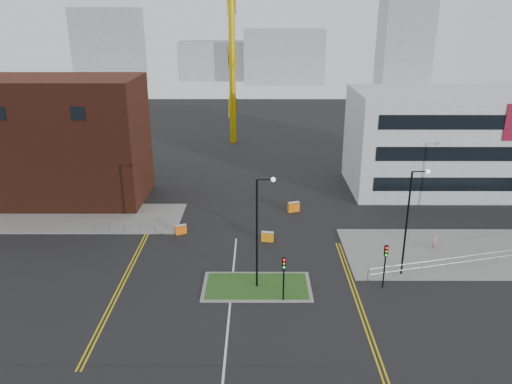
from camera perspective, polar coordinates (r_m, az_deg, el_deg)
ground at (r=33.76m, az=-3.49°, el=-17.69°), size 200.00×200.00×0.00m
pavement_left at (r=57.26m, az=-22.51°, el=-2.74°), size 28.00×8.00×0.12m
pavement_right at (r=49.77m, az=23.95°, el=-6.33°), size 24.00×10.00×0.12m
island_kerb at (r=40.32m, az=0.10°, el=-10.74°), size 8.60×4.60×0.08m
grass_island at (r=40.31m, az=0.10°, el=-10.72°), size 8.00×4.00×0.12m
brick_building at (r=61.71m, az=-23.86°, el=5.29°), size 24.20×10.07×14.24m
office_block at (r=65.06m, az=21.88°, el=5.46°), size 25.00×12.20×12.00m
streetlamp_island at (r=37.88m, az=0.43°, el=-3.72°), size 1.46×0.36×9.18m
streetlamp_right_near at (r=41.55m, az=17.22°, el=-2.47°), size 1.46×0.36×9.18m
traffic_light_island at (r=37.37m, az=3.20°, el=-8.96°), size 0.28×0.33×3.65m
traffic_light_right at (r=40.33m, az=14.57°, el=-7.34°), size 0.28×0.33×3.65m
railing_left at (r=50.62m, az=-14.81°, el=-3.91°), size 6.05×0.05×1.10m
railing_right at (r=46.83m, az=23.55°, el=-6.93°), size 19.05×5.05×1.10m
centre_line at (r=35.36m, az=-3.29°, el=-15.71°), size 0.15×30.00×0.01m
yellow_left_a at (r=43.50m, az=-14.74°, el=-9.07°), size 0.12×24.00×0.01m
yellow_left_b at (r=43.42m, az=-14.35°, el=-9.09°), size 0.12×24.00×0.01m
yellow_right_a at (r=39.35m, az=11.33°, el=-12.08°), size 0.12×20.00×0.01m
yellow_right_b at (r=39.40m, az=11.77°, el=-12.06°), size 0.12×20.00×0.01m
skyline_a at (r=152.93m, az=-16.40°, el=15.45°), size 18.00×12.00×22.00m
skyline_b at (r=157.44m, az=3.17°, el=15.19°), size 24.00×12.00×16.00m
skyline_c at (r=157.84m, az=16.67°, el=16.63°), size 14.00×12.00×28.00m
skyline_d at (r=167.67m, az=-3.38°, el=14.78°), size 30.00×12.00×12.00m
pedestrian at (r=48.66m, az=19.76°, el=-5.37°), size 0.70×0.65×1.60m
barrier_left at (r=49.67m, az=-8.59°, el=-4.22°), size 1.16×0.80×0.93m
barrier_mid at (r=47.56m, az=1.32°, el=-5.08°), size 1.20×0.54×0.97m
barrier_right at (r=54.65m, az=4.31°, el=-1.66°), size 1.37×0.88×1.09m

